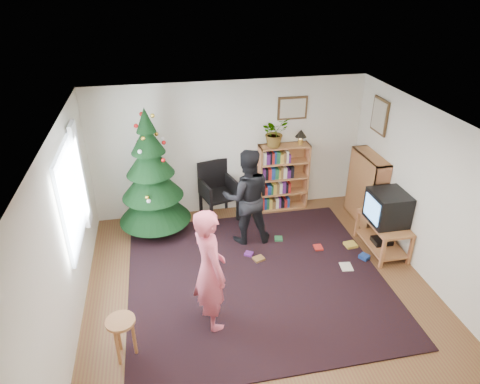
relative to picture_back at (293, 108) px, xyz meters
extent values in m
plane|color=brown|center=(-1.15, -2.48, -1.95)|extent=(5.00, 5.00, 0.00)
plane|color=white|center=(-1.15, -2.48, 0.55)|extent=(5.00, 5.00, 0.00)
cube|color=silver|center=(-1.15, 0.02, -0.70)|extent=(5.00, 0.02, 2.50)
cube|color=silver|center=(-1.15, -4.97, -0.70)|extent=(5.00, 0.02, 2.50)
cube|color=silver|center=(-3.65, -2.48, -0.70)|extent=(0.02, 5.00, 2.50)
cube|color=silver|center=(1.35, -2.48, -0.70)|extent=(0.02, 5.00, 2.50)
cube|color=black|center=(-1.15, -2.17, -1.94)|extent=(3.80, 3.60, 0.02)
cube|color=silver|center=(-3.62, -1.88, -0.45)|extent=(0.04, 1.20, 1.40)
cube|color=white|center=(-3.58, -1.18, -0.45)|extent=(0.06, 0.35, 1.60)
cube|color=#4C3319|center=(0.00, 0.00, 0.00)|extent=(0.55, 0.03, 0.42)
cube|color=beige|center=(0.00, 0.00, 0.00)|extent=(0.47, 0.01, 0.34)
cube|color=#4C3319|center=(1.33, -0.73, 0.00)|extent=(0.03, 0.50, 0.60)
cube|color=beige|center=(1.33, -0.73, 0.00)|extent=(0.01, 0.42, 0.52)
cylinder|color=#3F2816|center=(-2.59, -0.50, -1.83)|extent=(0.12, 0.12, 0.24)
cone|color=black|center=(-2.59, -0.50, -1.36)|extent=(1.25, 1.25, 0.71)
cone|color=black|center=(-2.59, -0.50, -0.93)|extent=(1.05, 1.05, 0.62)
cone|color=black|center=(-2.59, -0.50, -0.54)|extent=(0.81, 0.81, 0.55)
cone|color=black|center=(-2.59, -0.50, -0.20)|extent=(0.56, 0.56, 0.48)
cone|color=black|center=(-2.59, -0.50, 0.12)|extent=(0.32, 0.32, 0.40)
cube|color=#9F5D39|center=(-0.15, -0.14, -1.30)|extent=(0.95, 0.30, 1.30)
cube|color=#9F5D39|center=(-0.15, -0.14, -0.66)|extent=(0.95, 0.30, 0.03)
cube|color=#9F5D39|center=(1.19, -0.89, -1.30)|extent=(0.30, 0.95, 1.30)
cube|color=#9F5D39|center=(1.19, -0.89, -0.66)|extent=(0.30, 0.95, 0.03)
cube|color=#9F5D39|center=(1.07, -1.85, -1.42)|extent=(0.54, 0.97, 0.04)
cube|color=#9F5D39|center=(0.83, -2.30, -1.69)|extent=(0.05, 0.05, 0.51)
cube|color=#9F5D39|center=(1.31, -2.30, -1.69)|extent=(0.05, 0.05, 0.51)
cube|color=#9F5D39|center=(0.83, -1.40, -1.69)|extent=(0.05, 0.05, 0.51)
cube|color=#9F5D39|center=(1.31, -1.40, -1.69)|extent=(0.05, 0.05, 0.51)
cube|color=#9F5D39|center=(1.07, -1.85, -1.83)|extent=(0.50, 0.93, 0.03)
cube|color=black|center=(1.07, -1.85, -1.77)|extent=(0.30, 0.25, 0.08)
cube|color=black|center=(1.07, -1.85, -1.14)|extent=(0.54, 0.60, 0.52)
cube|color=#5DA7FE|center=(0.79, -1.85, -1.14)|extent=(0.01, 0.47, 0.38)
cube|color=black|center=(-1.42, -0.29, -1.47)|extent=(0.71, 0.71, 0.05)
cube|color=black|center=(-1.42, -0.02, -1.18)|extent=(0.58, 0.20, 0.58)
cube|color=black|center=(-1.68, -0.55, -1.71)|extent=(0.06, 0.06, 0.48)
cube|color=black|center=(-1.16, -0.55, -1.71)|extent=(0.06, 0.06, 0.48)
cube|color=black|center=(-1.68, -0.03, -1.71)|extent=(0.06, 0.06, 0.48)
cube|color=black|center=(-1.16, -0.03, -1.71)|extent=(0.06, 0.06, 0.48)
cylinder|color=#9F5D39|center=(-3.04, -3.28, -1.39)|extent=(0.35, 0.35, 0.04)
cylinder|color=#9F5D39|center=(-2.92, -3.28, -1.68)|extent=(0.04, 0.04, 0.54)
cylinder|color=#9F5D39|center=(-3.11, -3.17, -1.68)|extent=(0.04, 0.04, 0.54)
cylinder|color=#9F5D39|center=(-3.11, -3.39, -1.68)|extent=(0.04, 0.04, 0.54)
imported|color=#D05368|center=(-1.94, -2.92, -1.09)|extent=(0.58, 0.72, 1.72)
imported|color=black|center=(-1.07, -1.11, -1.11)|extent=(0.85, 0.69, 1.68)
imported|color=gray|center=(-0.35, -0.14, -0.38)|extent=(0.60, 0.56, 0.53)
cylinder|color=#A57F33|center=(0.15, -0.14, -0.61)|extent=(0.09, 0.09, 0.09)
sphere|color=#FFD88C|center=(0.15, -0.14, -0.51)|extent=(0.09, 0.09, 0.09)
cone|color=black|center=(0.15, -0.14, -0.44)|extent=(0.21, 0.21, 0.14)
cube|color=#A51E19|center=(0.05, -1.64, -1.91)|extent=(0.20, 0.20, 0.08)
cube|color=navy|center=(0.68, -2.05, -1.91)|extent=(0.20, 0.20, 0.08)
cube|color=#1E592D|center=(-0.53, -1.25, -1.91)|extent=(0.20, 0.20, 0.08)
cube|color=gold|center=(0.61, -1.68, -1.91)|extent=(0.20, 0.20, 0.08)
cube|color=brown|center=(-1.01, -1.75, -1.91)|extent=(0.20, 0.20, 0.08)
cube|color=beige|center=(0.30, -2.21, -1.91)|extent=(0.20, 0.20, 0.08)
cube|color=#4C1959|center=(-1.14, -1.59, -1.91)|extent=(0.20, 0.20, 0.08)
camera|label=1|loc=(-2.40, -7.16, 2.27)|focal=32.00mm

